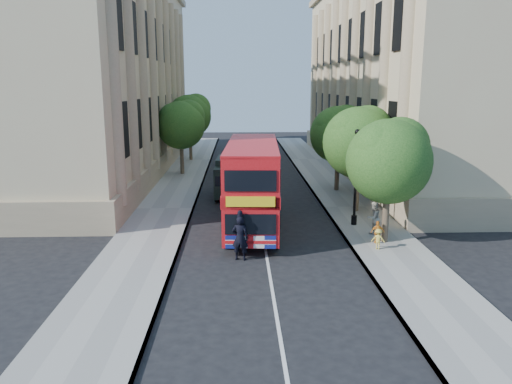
{
  "coord_description": "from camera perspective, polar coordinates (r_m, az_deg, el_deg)",
  "views": [
    {
      "loc": [
        -1.23,
        -19.84,
        7.59
      ],
      "look_at": [
        -0.37,
        4.45,
        2.3
      ],
      "focal_mm": 35.0,
      "sensor_mm": 36.0,
      "label": 1
    }
  ],
  "objects": [
    {
      "name": "box_van",
      "position": [
        34.02,
        -2.96,
        1.59
      ],
      "size": [
        2.06,
        4.66,
        2.62
      ],
      "rotation": [
        0.0,
        0.0,
        -0.04
      ],
      "color": "black",
      "rests_on": "ground"
    },
    {
      "name": "lamp_post",
      "position": [
        27.06,
        11.32,
        1.22
      ],
      "size": [
        0.32,
        0.32,
        5.16
      ],
      "color": "black",
      "rests_on": "pavement_right"
    },
    {
      "name": "tree_left_back",
      "position": [
        50.18,
        -7.53,
        8.89
      ],
      "size": [
        4.2,
        4.2,
        6.65
      ],
      "color": "#473828",
      "rests_on": "ground"
    },
    {
      "name": "tree_right_near",
      "position": [
        24.17,
        15.04,
        3.91
      ],
      "size": [
        4.0,
        4.0,
        6.08
      ],
      "color": "#473828",
      "rests_on": "ground"
    },
    {
      "name": "building_left",
      "position": [
        45.63,
        -18.55,
        13.44
      ],
      "size": [
        12.0,
        38.0,
        18.0
      ],
      "primitive_type": "cube",
      "color": "tan",
      "rests_on": "ground"
    },
    {
      "name": "building_right",
      "position": [
        46.37,
        17.38,
        13.48
      ],
      "size": [
        12.0,
        38.0,
        18.0
      ],
      "primitive_type": "cube",
      "color": "tan",
      "rests_on": "ground"
    },
    {
      "name": "double_decker_bus",
      "position": [
        26.32,
        -0.4,
        1.08
      ],
      "size": [
        3.03,
        9.82,
        4.48
      ],
      "rotation": [
        0.0,
        0.0,
        -0.05
      ],
      "color": "#BB0C11",
      "rests_on": "ground"
    },
    {
      "name": "woman_pedestrian",
      "position": [
        25.95,
        13.28,
        -2.87
      ],
      "size": [
        1.02,
        0.96,
        1.67
      ],
      "primitive_type": "imported",
      "rotation": [
        0.0,
        0.0,
        3.68
      ],
      "color": "beige",
      "rests_on": "pavement_right"
    },
    {
      "name": "police_constable",
      "position": [
        21.86,
        -1.83,
        -5.29
      ],
      "size": [
        0.8,
        0.6,
        1.99
      ],
      "primitive_type": "imported",
      "rotation": [
        0.0,
        0.0,
        2.96
      ],
      "color": "black",
      "rests_on": "ground"
    },
    {
      "name": "tree_left_far",
      "position": [
        42.26,
        -8.53,
        7.88
      ],
      "size": [
        4.0,
        4.0,
        6.3
      ],
      "color": "#473828",
      "rests_on": "ground"
    },
    {
      "name": "tree_right_mid",
      "position": [
        29.89,
        11.73,
        5.99
      ],
      "size": [
        4.2,
        4.2,
        6.37
      ],
      "color": "#473828",
      "rests_on": "ground"
    },
    {
      "name": "tree_right_far",
      "position": [
        35.73,
        9.46,
        6.86
      ],
      "size": [
        4.0,
        4.0,
        6.15
      ],
      "color": "#473828",
      "rests_on": "ground"
    },
    {
      "name": "child_a",
      "position": [
        24.52,
        13.73,
        -4.48
      ],
      "size": [
        0.66,
        0.3,
        1.09
      ],
      "primitive_type": "imported",
      "rotation": [
        0.0,
        0.0,
        3.08
      ],
      "color": "orange",
      "rests_on": "pavement_right"
    },
    {
      "name": "child_b",
      "position": [
        23.71,
        13.79,
        -5.23
      ],
      "size": [
        0.7,
        0.54,
        0.96
      ],
      "primitive_type": "imported",
      "rotation": [
        0.0,
        0.0,
        2.8
      ],
      "color": "#DBC14A",
      "rests_on": "pavement_right"
    },
    {
      "name": "pavement_right",
      "position": [
        31.56,
        10.81,
        -1.75
      ],
      "size": [
        3.5,
        80.0,
        0.12
      ],
      "primitive_type": "cube",
      "color": "gray",
      "rests_on": "ground"
    },
    {
      "name": "pavement_left",
      "position": [
        31.11,
        -10.33,
        -1.93
      ],
      "size": [
        3.5,
        80.0,
        0.12
      ],
      "primitive_type": "cube",
      "color": "gray",
      "rests_on": "ground"
    },
    {
      "name": "ground",
      "position": [
        21.28,
        1.43,
        -8.62
      ],
      "size": [
        120.0,
        120.0,
        0.0
      ],
      "primitive_type": "plane",
      "color": "black",
      "rests_on": "ground"
    }
  ]
}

